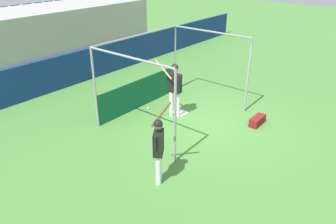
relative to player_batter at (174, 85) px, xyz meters
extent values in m
plane|color=#477F38|center=(0.37, -1.34, -1.15)|extent=(60.00, 60.00, 0.00)
cube|color=navy|center=(0.37, 5.22, -0.46)|extent=(24.00, 0.12, 1.38)
cube|color=#9E9E99|center=(0.37, 6.88, 0.36)|extent=(8.15, 3.20, 3.03)
cube|color=navy|center=(-2.93, 5.68, 0.28)|extent=(0.45, 0.40, 0.10)
cube|color=navy|center=(-2.38, 5.68, 0.28)|extent=(0.45, 0.40, 0.10)
cube|color=navy|center=(-2.38, 5.86, 0.51)|extent=(0.45, 0.06, 0.40)
cube|color=navy|center=(-1.83, 5.68, 0.28)|extent=(0.45, 0.40, 0.10)
cube|color=navy|center=(-1.83, 5.86, 0.51)|extent=(0.45, 0.06, 0.40)
cube|color=navy|center=(-1.28, 5.68, 0.28)|extent=(0.45, 0.40, 0.10)
cube|color=navy|center=(-1.28, 5.86, 0.51)|extent=(0.45, 0.06, 0.40)
cube|color=navy|center=(-0.73, 5.68, 0.28)|extent=(0.45, 0.40, 0.10)
cube|color=navy|center=(-0.73, 5.86, 0.51)|extent=(0.45, 0.06, 0.40)
cube|color=navy|center=(-0.18, 5.68, 0.28)|extent=(0.45, 0.40, 0.10)
cube|color=navy|center=(-0.18, 5.86, 0.51)|extent=(0.45, 0.06, 0.40)
cube|color=navy|center=(0.37, 5.68, 0.28)|extent=(0.45, 0.40, 0.10)
cube|color=navy|center=(0.37, 5.86, 0.51)|extent=(0.45, 0.06, 0.40)
cube|color=navy|center=(0.92, 5.68, 0.28)|extent=(0.45, 0.40, 0.10)
cube|color=navy|center=(0.92, 5.86, 0.51)|extent=(0.45, 0.06, 0.40)
cube|color=navy|center=(1.47, 5.68, 0.28)|extent=(0.45, 0.40, 0.10)
cube|color=navy|center=(1.47, 5.86, 0.51)|extent=(0.45, 0.06, 0.40)
cube|color=navy|center=(2.02, 5.68, 0.28)|extent=(0.45, 0.40, 0.10)
cube|color=navy|center=(2.02, 5.86, 0.51)|extent=(0.45, 0.06, 0.40)
cube|color=navy|center=(2.57, 5.68, 0.28)|extent=(0.45, 0.40, 0.10)
cube|color=navy|center=(2.57, 5.86, 0.51)|extent=(0.45, 0.06, 0.40)
cube|color=navy|center=(3.12, 5.68, 0.28)|extent=(0.45, 0.40, 0.10)
cube|color=navy|center=(3.12, 5.86, 0.51)|extent=(0.45, 0.06, 0.40)
cube|color=navy|center=(3.67, 5.68, 0.28)|extent=(0.45, 0.40, 0.10)
cube|color=navy|center=(3.67, 5.86, 0.51)|extent=(0.45, 0.06, 0.40)
cube|color=navy|center=(-2.38, 6.48, 0.68)|extent=(0.45, 0.40, 0.10)
cube|color=navy|center=(-2.38, 6.66, 0.91)|extent=(0.45, 0.06, 0.40)
cube|color=navy|center=(-1.83, 6.48, 0.68)|extent=(0.45, 0.40, 0.10)
cube|color=navy|center=(-1.83, 6.66, 0.91)|extent=(0.45, 0.06, 0.40)
cube|color=navy|center=(-1.28, 6.48, 0.68)|extent=(0.45, 0.40, 0.10)
cube|color=navy|center=(-1.28, 6.66, 0.91)|extent=(0.45, 0.06, 0.40)
cube|color=navy|center=(-0.73, 6.48, 0.68)|extent=(0.45, 0.40, 0.10)
cube|color=navy|center=(-0.73, 6.66, 0.91)|extent=(0.45, 0.06, 0.40)
cube|color=navy|center=(-0.18, 6.48, 0.68)|extent=(0.45, 0.40, 0.10)
cube|color=navy|center=(-0.18, 6.66, 0.91)|extent=(0.45, 0.06, 0.40)
cube|color=navy|center=(0.37, 6.48, 0.68)|extent=(0.45, 0.40, 0.10)
cube|color=navy|center=(0.37, 6.66, 0.91)|extent=(0.45, 0.06, 0.40)
cube|color=navy|center=(0.92, 6.48, 0.68)|extent=(0.45, 0.40, 0.10)
cube|color=navy|center=(0.92, 6.66, 0.91)|extent=(0.45, 0.06, 0.40)
cube|color=navy|center=(1.47, 6.48, 0.68)|extent=(0.45, 0.40, 0.10)
cube|color=navy|center=(1.47, 6.66, 0.91)|extent=(0.45, 0.06, 0.40)
cube|color=navy|center=(2.02, 6.48, 0.68)|extent=(0.45, 0.40, 0.10)
cube|color=navy|center=(2.02, 6.66, 0.91)|extent=(0.45, 0.06, 0.40)
cube|color=navy|center=(2.57, 6.48, 0.68)|extent=(0.45, 0.40, 0.10)
cube|color=navy|center=(2.57, 6.66, 0.91)|extent=(0.45, 0.06, 0.40)
cube|color=navy|center=(3.12, 6.48, 0.68)|extent=(0.45, 0.40, 0.10)
cube|color=navy|center=(3.12, 6.66, 0.91)|extent=(0.45, 0.06, 0.40)
cube|color=navy|center=(3.67, 6.48, 0.68)|extent=(0.45, 0.40, 0.10)
cube|color=navy|center=(3.67, 6.66, 0.91)|extent=(0.45, 0.06, 0.40)
cube|color=navy|center=(-1.83, 7.28, 1.08)|extent=(0.45, 0.40, 0.10)
cube|color=navy|center=(-1.83, 7.46, 1.31)|extent=(0.45, 0.06, 0.40)
cube|color=navy|center=(-1.28, 7.28, 1.08)|extent=(0.45, 0.40, 0.10)
cube|color=navy|center=(-1.28, 7.46, 1.31)|extent=(0.45, 0.06, 0.40)
cube|color=navy|center=(-0.73, 7.28, 1.08)|extent=(0.45, 0.40, 0.10)
cube|color=navy|center=(-0.73, 7.46, 1.31)|extent=(0.45, 0.06, 0.40)
cube|color=navy|center=(-0.18, 7.28, 1.08)|extent=(0.45, 0.40, 0.10)
cube|color=navy|center=(-0.18, 7.46, 1.31)|extent=(0.45, 0.06, 0.40)
cube|color=navy|center=(0.37, 7.28, 1.08)|extent=(0.45, 0.40, 0.10)
cube|color=navy|center=(0.37, 7.46, 1.31)|extent=(0.45, 0.06, 0.40)
cube|color=navy|center=(0.92, 7.28, 1.08)|extent=(0.45, 0.40, 0.10)
cube|color=navy|center=(0.92, 7.46, 1.31)|extent=(0.45, 0.06, 0.40)
cube|color=navy|center=(1.47, 7.28, 1.08)|extent=(0.45, 0.40, 0.10)
cube|color=navy|center=(1.47, 7.46, 1.31)|extent=(0.45, 0.06, 0.40)
cube|color=navy|center=(2.02, 7.28, 1.08)|extent=(0.45, 0.40, 0.10)
cube|color=navy|center=(2.02, 7.46, 1.31)|extent=(0.45, 0.06, 0.40)
cube|color=navy|center=(2.57, 7.28, 1.08)|extent=(0.45, 0.40, 0.10)
cube|color=navy|center=(2.57, 7.46, 1.31)|extent=(0.45, 0.06, 0.40)
cube|color=navy|center=(3.12, 7.28, 1.08)|extent=(0.45, 0.40, 0.10)
cube|color=navy|center=(3.12, 7.46, 1.31)|extent=(0.45, 0.06, 0.40)
cube|color=navy|center=(3.67, 7.28, 1.08)|extent=(0.45, 0.40, 0.10)
cube|color=navy|center=(3.67, 7.46, 1.31)|extent=(0.45, 0.06, 0.40)
cube|color=navy|center=(-1.28, 8.08, 1.48)|extent=(0.45, 0.40, 0.10)
cube|color=navy|center=(-1.28, 8.26, 1.71)|extent=(0.45, 0.06, 0.40)
cube|color=navy|center=(-0.73, 8.08, 1.48)|extent=(0.45, 0.40, 0.10)
cube|color=navy|center=(-0.73, 8.26, 1.71)|extent=(0.45, 0.06, 0.40)
cube|color=navy|center=(-0.18, 8.08, 1.48)|extent=(0.45, 0.40, 0.10)
cube|color=navy|center=(-0.18, 8.26, 1.71)|extent=(0.45, 0.06, 0.40)
cube|color=navy|center=(0.37, 8.08, 1.48)|extent=(0.45, 0.40, 0.10)
cube|color=navy|center=(0.37, 8.26, 1.71)|extent=(0.45, 0.06, 0.40)
cube|color=navy|center=(0.92, 8.08, 1.48)|extent=(0.45, 0.40, 0.10)
cube|color=navy|center=(0.92, 8.26, 1.71)|extent=(0.45, 0.06, 0.40)
cube|color=navy|center=(1.47, 8.08, 1.48)|extent=(0.45, 0.40, 0.10)
cube|color=navy|center=(1.47, 8.26, 1.71)|extent=(0.45, 0.06, 0.40)
cube|color=navy|center=(2.02, 8.08, 1.48)|extent=(0.45, 0.40, 0.10)
cube|color=navy|center=(2.02, 8.26, 1.71)|extent=(0.45, 0.06, 0.40)
cube|color=navy|center=(2.57, 8.08, 1.48)|extent=(0.45, 0.40, 0.10)
cube|color=navy|center=(2.57, 8.26, 1.71)|extent=(0.45, 0.06, 0.40)
cube|color=navy|center=(3.12, 8.08, 1.48)|extent=(0.45, 0.40, 0.10)
cube|color=navy|center=(3.12, 8.26, 1.71)|extent=(0.45, 0.06, 0.40)
cube|color=navy|center=(3.67, 8.08, 1.48)|extent=(0.45, 0.40, 0.10)
cube|color=navy|center=(3.67, 8.26, 1.71)|extent=(0.45, 0.06, 0.40)
cylinder|color=gray|center=(-2.11, -1.68, 0.15)|extent=(0.07, 0.07, 2.60)
cylinder|color=gray|center=(1.91, -1.68, 0.15)|extent=(0.07, 0.07, 2.60)
cylinder|color=gray|center=(-2.11, 1.47, 0.15)|extent=(0.07, 0.07, 2.60)
cylinder|color=gray|center=(1.91, 1.47, 0.15)|extent=(0.07, 0.07, 2.60)
cylinder|color=gray|center=(-2.11, -0.11, 1.45)|extent=(0.06, 3.15, 0.06)
cylinder|color=gray|center=(1.91, -0.11, 1.45)|extent=(0.06, 3.15, 0.06)
cylinder|color=gray|center=(-0.10, 1.47, 1.45)|extent=(4.02, 0.06, 0.06)
cube|color=#0F5133|center=(-0.10, 1.45, -0.63)|extent=(3.95, 0.03, 1.05)
cube|color=white|center=(0.36, -0.01, -1.15)|extent=(0.44, 0.44, 0.02)
cylinder|color=white|center=(0.08, -0.10, -0.70)|extent=(0.15, 0.15, 0.90)
cylinder|color=white|center=(-0.06, 0.08, -0.70)|extent=(0.15, 0.15, 0.90)
cube|color=black|center=(0.01, -0.01, 0.07)|extent=(0.27, 0.46, 0.64)
sphere|color=brown|center=(0.01, -0.01, 0.56)|extent=(0.23, 0.23, 0.23)
sphere|color=black|center=(0.01, -0.01, 0.61)|extent=(0.24, 0.24, 0.24)
cylinder|color=black|center=(0.00, -0.24, 0.21)|extent=(0.08, 0.08, 0.35)
cylinder|color=black|center=(-0.06, 0.22, 0.21)|extent=(0.08, 0.08, 0.35)
cylinder|color=#AD7F4C|center=(-0.32, 0.21, 0.58)|extent=(0.10, 0.74, 0.54)
sphere|color=#AD7F4C|center=(0.03, 0.20, 0.34)|extent=(0.08, 0.08, 0.08)
cylinder|color=white|center=(-3.14, -1.99, -0.74)|extent=(0.18, 0.18, 0.82)
cylinder|color=white|center=(-2.98, -1.88, -0.74)|extent=(0.18, 0.18, 0.82)
cube|color=black|center=(-3.06, -1.93, -0.04)|extent=(0.47, 0.42, 0.58)
sphere|color=brown|center=(-3.06, -1.93, 0.41)|extent=(0.20, 0.20, 0.20)
sphere|color=black|center=(-3.06, -1.93, 0.45)|extent=(0.22, 0.22, 0.22)
cylinder|color=black|center=(-3.27, -2.02, 0.09)|extent=(0.10, 0.10, 0.32)
cylinder|color=black|center=(-2.90, -1.78, 0.09)|extent=(0.10, 0.10, 0.32)
cylinder|color=brown|center=(-2.75, -1.74, 0.50)|extent=(0.15, 0.58, 0.79)
sphere|color=brown|center=(-3.01, -1.78, 0.13)|extent=(0.08, 0.08, 0.08)
cube|color=maroon|center=(1.25, -2.49, -1.01)|extent=(0.70, 0.28, 0.28)
sphere|color=white|center=(-0.16, 1.09, -1.12)|extent=(0.07, 0.07, 0.07)
camera|label=1|loc=(-7.97, -6.23, 3.93)|focal=35.00mm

